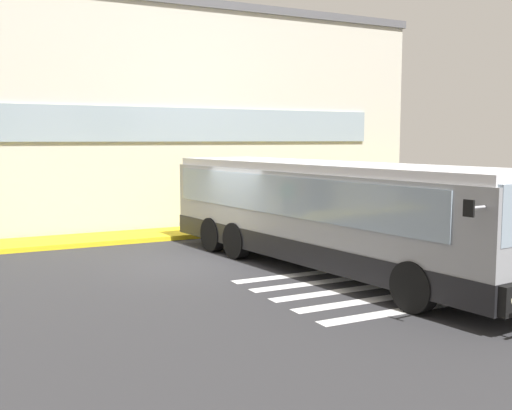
% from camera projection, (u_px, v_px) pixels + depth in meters
% --- Properties ---
extents(ground_plane, '(80.00, 90.00, 0.02)m').
position_uv_depth(ground_plane, '(202.00, 263.00, 16.27)').
color(ground_plane, '#2B2B2D').
rests_on(ground_plane, ground).
extents(bay_paint_stripes, '(4.40, 3.96, 0.01)m').
position_uv_depth(bay_paint_stripes, '(359.00, 289.00, 13.48)').
color(bay_paint_stripes, silver).
rests_on(bay_paint_stripes, ground).
extents(terminal_building, '(25.33, 13.80, 8.29)m').
position_uv_depth(terminal_building, '(81.00, 119.00, 25.80)').
color(terminal_building, beige).
rests_on(terminal_building, ground).
extents(boarding_curb, '(27.53, 2.00, 0.15)m').
position_uv_depth(boarding_curb, '(148.00, 235.00, 20.50)').
color(boarding_curb, yellow).
rests_on(boarding_curb, ground).
extents(bus_main_foreground, '(3.83, 12.08, 2.70)m').
position_uv_depth(bus_main_foreground, '(329.00, 217.00, 15.33)').
color(bus_main_foreground, gray).
rests_on(bus_main_foreground, ground).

